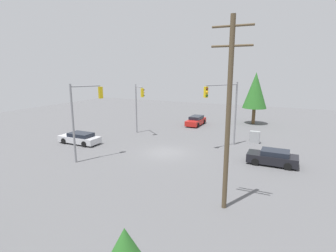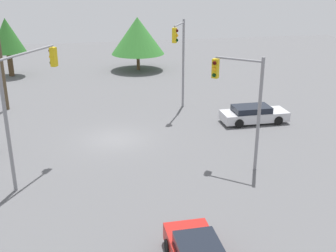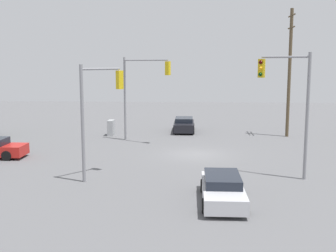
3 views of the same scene
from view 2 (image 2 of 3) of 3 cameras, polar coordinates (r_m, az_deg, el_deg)
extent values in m
plane|color=#5B5B5E|center=(27.94, -7.14, -1.76)|extent=(80.00, 80.00, 0.00)
cube|color=silver|center=(31.23, 11.59, 1.39)|extent=(4.79, 1.84, 0.66)
cube|color=black|center=(30.97, 11.25, 2.29)|extent=(2.63, 1.62, 0.41)
cylinder|color=black|center=(32.64, 13.37, 1.74)|extent=(0.65, 0.22, 0.65)
cylinder|color=black|center=(31.16, 14.70, 0.72)|extent=(0.65, 0.22, 0.65)
cylinder|color=black|center=(31.52, 8.47, 1.41)|extent=(0.65, 0.22, 0.65)
cylinder|color=black|center=(29.98, 9.60, 0.34)|extent=(0.65, 0.22, 0.65)
cylinder|color=black|center=(17.03, 0.07, -16.13)|extent=(0.22, 0.67, 0.67)
cylinder|color=black|center=(17.39, 5.66, -15.38)|extent=(0.22, 0.67, 0.67)
cylinder|color=gray|center=(33.53, 2.07, 8.38)|extent=(0.18, 0.18, 6.96)
cylinder|color=gray|center=(31.74, 1.54, 13.62)|extent=(1.35, 2.39, 0.12)
cube|color=gold|center=(30.55, 0.88, 12.17)|extent=(0.41, 0.43, 1.05)
sphere|color=#360503|center=(30.46, 1.21, 12.79)|extent=(0.22, 0.22, 0.22)
sphere|color=orange|center=(30.51, 1.20, 12.16)|extent=(0.22, 0.22, 0.22)
sphere|color=black|center=(30.56, 1.20, 11.54)|extent=(0.22, 0.22, 0.22)
cylinder|color=gray|center=(21.52, -20.98, -0.09)|extent=(0.18, 0.18, 6.86)
cylinder|color=gray|center=(22.33, -18.49, 9.43)|extent=(2.35, 3.76, 0.12)
cube|color=gold|center=(24.16, -15.23, 9.02)|extent=(0.42, 0.44, 1.05)
sphere|color=#360503|center=(24.20, -15.65, 9.81)|extent=(0.22, 0.22, 0.22)
sphere|color=orange|center=(24.26, -15.58, 9.03)|extent=(0.22, 0.22, 0.22)
sphere|color=black|center=(24.33, -15.50, 8.25)|extent=(0.22, 0.22, 0.22)
cylinder|color=gray|center=(22.96, 12.21, 1.36)|extent=(0.18, 0.18, 6.32)
cylinder|color=gray|center=(22.58, 9.58, 8.88)|extent=(2.05, 1.78, 0.12)
cube|color=gold|center=(23.16, 6.44, 7.74)|extent=(0.44, 0.43, 1.05)
sphere|color=#360503|center=(22.93, 6.31, 8.48)|extent=(0.22, 0.22, 0.22)
sphere|color=orange|center=(23.00, 6.28, 7.66)|extent=(0.22, 0.22, 0.22)
sphere|color=black|center=(23.08, 6.24, 6.85)|extent=(0.22, 0.22, 0.22)
cylinder|color=brown|center=(47.23, -4.05, 8.68)|extent=(0.35, 0.35, 1.79)
cone|color=#337A2D|center=(46.73, -4.14, 12.12)|extent=(5.78, 5.78, 3.94)
cylinder|color=#4C3823|center=(47.12, -20.56, 7.84)|extent=(0.55, 0.55, 2.48)
cone|color=#286623|center=(46.63, -21.02, 11.40)|extent=(3.56, 3.56, 3.46)
camera|label=1|loc=(49.25, -23.50, 16.08)|focal=28.00mm
camera|label=3|loc=(40.37, 39.09, 10.18)|focal=45.00mm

